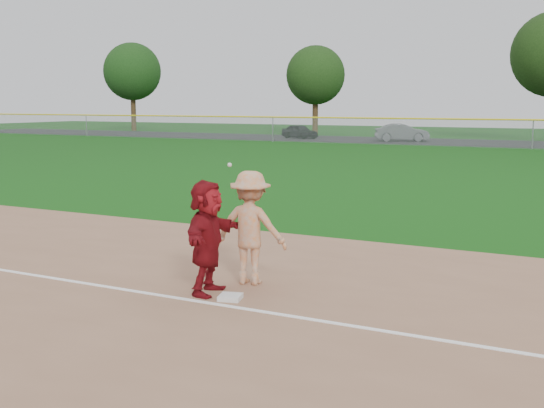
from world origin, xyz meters
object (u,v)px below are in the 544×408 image
at_px(car_mid, 402,132).
at_px(first_base, 230,297).
at_px(base_runner, 207,237).
at_px(car_left, 300,131).

bearing_deg(car_mid, first_base, 168.95).
bearing_deg(base_runner, first_base, -114.29).
bearing_deg(base_runner, car_mid, 4.58).
bearing_deg(first_base, base_runner, 164.12).
distance_m(first_base, base_runner, 1.06).
xyz_separation_m(car_left, car_mid, (9.43, -0.29, 0.10)).
xyz_separation_m(first_base, car_mid, (-11.03, 45.71, 0.67)).
xyz_separation_m(first_base, base_runner, (-0.52, 0.15, 0.91)).
height_order(car_left, car_mid, car_mid).
bearing_deg(base_runner, car_left, 15.09).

